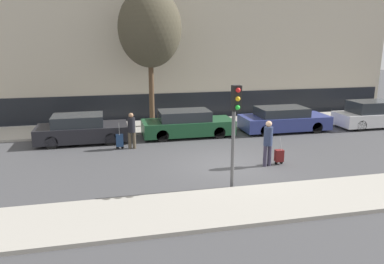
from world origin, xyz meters
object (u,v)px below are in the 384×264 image
(parked_car_2, at_px, (284,120))
(trolley_right, at_px, (279,156))
(parked_car_1, at_px, (187,124))
(parked_car_0, at_px, (81,129))
(parked_car_3, at_px, (372,115))
(pedestrian_right, at_px, (268,140))
(trolley_left, at_px, (120,140))
(traffic_light, at_px, (235,116))
(pedestrian_left, at_px, (132,129))
(bare_tree_near_crossing, at_px, (150,29))

(parked_car_2, relative_size, trolley_right, 4.13)
(parked_car_1, relative_size, parked_car_2, 0.98)
(parked_car_0, relative_size, trolley_right, 3.74)
(parked_car_3, distance_m, pedestrian_right, 9.86)
(parked_car_3, bearing_deg, trolley_left, -174.85)
(trolley_left, xyz_separation_m, pedestrian_right, (5.49, -3.68, 0.64))
(trolley_left, bearing_deg, parked_car_3, 5.15)
(traffic_light, bearing_deg, parked_car_3, 32.88)
(parked_car_3, relative_size, pedestrian_left, 2.57)
(parked_car_1, distance_m, traffic_light, 7.31)
(trolley_right, relative_size, bare_tree_near_crossing, 0.15)
(parked_car_1, relative_size, bare_tree_near_crossing, 0.63)
(parked_car_0, xyz_separation_m, trolley_right, (7.76, -5.10, -0.29))
(pedestrian_left, distance_m, bare_tree_near_crossing, 6.05)
(parked_car_0, distance_m, pedestrian_right, 8.90)
(parked_car_1, bearing_deg, parked_car_3, -1.36)
(traffic_light, bearing_deg, pedestrian_left, 117.96)
(parked_car_1, distance_m, trolley_right, 5.74)
(parked_car_2, height_order, trolley_right, parked_car_2)
(parked_car_1, relative_size, traffic_light, 1.34)
(bare_tree_near_crossing, bearing_deg, traffic_light, -80.81)
(pedestrian_left, relative_size, pedestrian_right, 0.91)
(pedestrian_right, distance_m, trolley_right, 0.87)
(parked_car_1, height_order, parked_car_3, parked_car_3)
(parked_car_0, xyz_separation_m, trolley_left, (1.73, -1.50, -0.25))
(pedestrian_left, xyz_separation_m, traffic_light, (2.91, -5.48, 1.53))
(parked_car_3, xyz_separation_m, pedestrian_left, (-13.47, -1.34, 0.24))
(bare_tree_near_crossing, bearing_deg, parked_car_2, -18.89)
(parked_car_0, distance_m, trolley_right, 9.29)
(trolley_left, distance_m, trolley_right, 7.02)
(pedestrian_left, bearing_deg, traffic_light, -53.69)
(parked_car_2, height_order, trolley_left, parked_car_2)
(parked_car_0, xyz_separation_m, pedestrian_left, (2.27, -1.58, 0.29))
(trolley_right, height_order, bare_tree_near_crossing, bare_tree_near_crossing)
(pedestrian_left, distance_m, traffic_light, 6.39)
(parked_car_3, relative_size, pedestrian_right, 2.34)
(parked_car_1, xyz_separation_m, parked_car_2, (5.29, -0.03, -0.02))
(pedestrian_left, distance_m, trolley_left, 0.77)
(parked_car_3, xyz_separation_m, traffic_light, (-10.56, -6.83, 1.77))
(parked_car_0, relative_size, parked_car_2, 0.91)
(pedestrian_right, distance_m, traffic_light, 3.12)
(trolley_left, bearing_deg, pedestrian_left, -8.29)
(parked_car_0, distance_m, parked_car_3, 15.75)
(parked_car_3, bearing_deg, bare_tree_near_crossing, 168.12)
(pedestrian_right, height_order, bare_tree_near_crossing, bare_tree_near_crossing)
(pedestrian_left, height_order, bare_tree_near_crossing, bare_tree_near_crossing)
(parked_car_3, bearing_deg, parked_car_1, 178.64)
(parked_car_2, xyz_separation_m, trolley_right, (-2.68, -5.08, -0.27))
(trolley_left, xyz_separation_m, trolley_right, (6.03, -3.59, -0.04))
(trolley_right, relative_size, traffic_light, 0.33)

